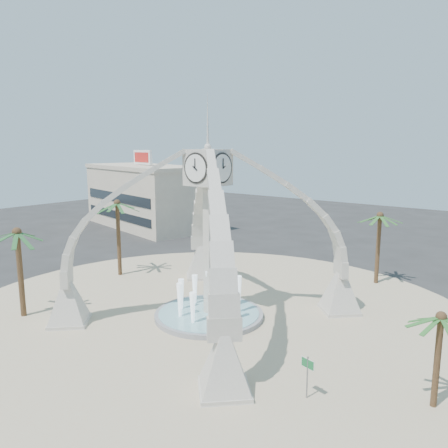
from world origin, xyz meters
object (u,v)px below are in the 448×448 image
Objects in this scene: palm_north at (380,217)px; street_sign at (308,369)px; palm_east at (441,318)px; palm_west at (117,204)px; clock_tower at (208,232)px; fountain at (209,314)px; palm_south at (17,234)px.

palm_north is 3.13× the size of street_sign.
palm_west is (-29.65, 4.53, 2.46)m from palm_east.
palm_north is (20.60, 13.09, -0.77)m from palm_west.
fountain is (0.00, 0.00, -6.20)m from clock_tower.
palm_south is at bearing -157.39° from street_sign.
street_sign is at bearing -148.04° from palm_east.
fountain is 1.13× the size of palm_north.
palm_east is at bearing -6.31° from fountain.
palm_east is at bearing 45.59° from street_sign.
palm_west is 11.54m from palm_south.
street_sign is (3.89, -20.84, -4.63)m from palm_north.
palm_north is at bearing 117.18° from palm_east.
palm_south is at bearing -142.66° from clock_tower.
street_sign is (21.66, 3.42, -4.68)m from palm_south.
palm_south is (-10.99, -8.39, -0.19)m from clock_tower.
palm_south reaches higher than palm_east.
clock_tower is 3.42× the size of palm_east.
clock_tower reaches higher than palm_south.
fountain is 18.26m from palm_north.
palm_west reaches higher than palm_south.
palm_east is (15.82, -1.75, 4.28)m from fountain.
fountain is 15.08m from palm_south.
palm_west is 3.48× the size of street_sign.
palm_west is (-13.83, 2.78, 0.53)m from clock_tower.
palm_north is at bearing 53.78° from palm_south.
palm_south is (2.84, -11.17, -0.72)m from palm_west.
palm_north is (6.77, 15.87, -0.23)m from clock_tower.
street_sign is at bearing -79.42° from palm_north.
fountain is at bearing -11.37° from palm_west.
palm_north is (-9.05, 17.62, 1.69)m from palm_east.
palm_north is at bearing 114.21° from street_sign.
fountain is 15.63m from palm_west.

